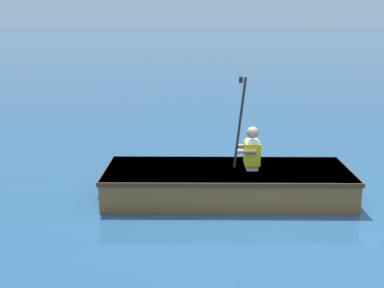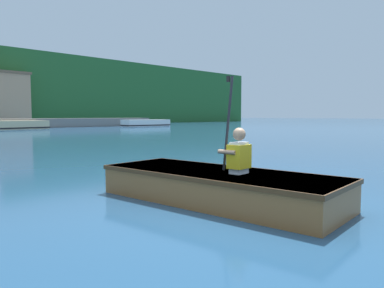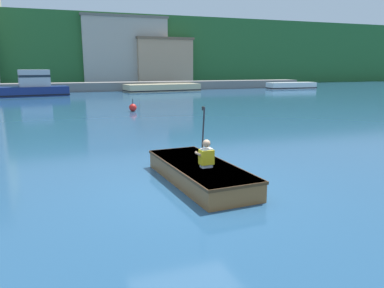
{
  "view_description": "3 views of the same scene",
  "coord_description": "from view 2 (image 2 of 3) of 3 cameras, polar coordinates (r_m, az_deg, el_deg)",
  "views": [
    {
      "loc": [
        -6.14,
        0.54,
        2.45
      ],
      "look_at": [
        0.37,
        1.05,
        0.78
      ],
      "focal_mm": 45.0,
      "sensor_mm": 36.0,
      "label": 1
    },
    {
      "loc": [
        -3.57,
        -2.75,
        1.2
      ],
      "look_at": [
        0.37,
        1.05,
        0.78
      ],
      "focal_mm": 35.0,
      "sensor_mm": 36.0,
      "label": 2
    },
    {
      "loc": [
        -2.54,
        -6.99,
        2.56
      ],
      "look_at": [
        0.37,
        1.05,
        0.78
      ],
      "focal_mm": 35.0,
      "sensor_mm": 36.0,
      "label": 3
    }
  ],
  "objects": [
    {
      "name": "ground_plane",
      "position": [
        4.66,
        6.22,
        -10.53
      ],
      "size": [
        300.0,
        300.0,
        0.0
      ],
      "primitive_type": "plane",
      "color": "navy"
    },
    {
      "name": "rowboat_foreground",
      "position": [
        5.26,
        3.5,
        -6.08
      ],
      "size": [
        1.51,
        3.64,
        0.43
      ],
      "color": "#935B2D",
      "rests_on": "ground"
    },
    {
      "name": "person_paddler",
      "position": [
        4.98,
        7.08,
        -1.31
      ],
      "size": [
        0.37,
        0.38,
        1.3
      ],
      "color": "silver",
      "rests_on": "rowboat_foreground"
    },
    {
      "name": "moored_boat_dock_center_far",
      "position": [
        42.18,
        -6.99,
        3.17
      ],
      "size": [
        5.8,
        1.82,
        0.74
      ],
      "color": "white",
      "rests_on": "ground"
    }
  ]
}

